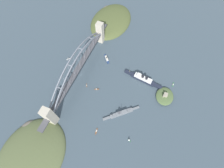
{
  "coord_description": "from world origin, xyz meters",
  "views": [
    {
      "loc": [
        162.24,
        142.89,
        317.36
      ],
      "look_at": [
        0.0,
        78.77,
        8.0
      ],
      "focal_mm": 25.65,
      "sensor_mm": 36.0,
      "label": 1
    }
  ],
  "objects_px": {
    "fort_island_mid_harbor": "(165,96)",
    "small_boat_3": "(129,140)",
    "seaplane_taxiing_near_bridge": "(68,59)",
    "naval_cruiser": "(121,113)",
    "small_boat_2": "(173,84)",
    "ocean_liner": "(143,79)",
    "small_boat_1": "(87,85)",
    "small_boat_4": "(97,89)",
    "harbor_ferry_steamer": "(107,59)",
    "harbor_arch_bridge": "(79,67)",
    "small_boat_0": "(96,131)"
  },
  "relations": [
    {
      "from": "fort_island_mid_harbor",
      "to": "small_boat_3",
      "type": "height_order",
      "value": "fort_island_mid_harbor"
    },
    {
      "from": "seaplane_taxiing_near_bridge",
      "to": "small_boat_3",
      "type": "distance_m",
      "value": 238.5
    },
    {
      "from": "naval_cruiser",
      "to": "small_boat_2",
      "type": "xyz_separation_m",
      "value": [
        -107.82,
        86.67,
        -2.15
      ]
    },
    {
      "from": "ocean_liner",
      "to": "small_boat_1",
      "type": "distance_m",
      "value": 129.55
    },
    {
      "from": "small_boat_1",
      "to": "ocean_liner",
      "type": "bearing_deg",
      "value": 117.98
    },
    {
      "from": "small_boat_1",
      "to": "small_boat_4",
      "type": "xyz_separation_m",
      "value": [
        0.71,
        25.3,
        0.05
      ]
    },
    {
      "from": "naval_cruiser",
      "to": "harbor_ferry_steamer",
      "type": "relative_size",
      "value": 2.53
    },
    {
      "from": "naval_cruiser",
      "to": "small_boat_3",
      "type": "relative_size",
      "value": 8.58
    },
    {
      "from": "small_boat_3",
      "to": "small_boat_4",
      "type": "bearing_deg",
      "value": -127.08
    },
    {
      "from": "harbor_ferry_steamer",
      "to": "fort_island_mid_harbor",
      "type": "distance_m",
      "value": 164.2
    },
    {
      "from": "harbor_ferry_steamer",
      "to": "small_boat_4",
      "type": "relative_size",
      "value": 2.37
    },
    {
      "from": "harbor_arch_bridge",
      "to": "small_boat_1",
      "type": "bearing_deg",
      "value": 50.87
    },
    {
      "from": "ocean_liner",
      "to": "fort_island_mid_harbor",
      "type": "bearing_deg",
      "value": 66.39
    },
    {
      "from": "ocean_liner",
      "to": "small_boat_0",
      "type": "relative_size",
      "value": 7.14
    },
    {
      "from": "ocean_liner",
      "to": "harbor_ferry_steamer",
      "type": "bearing_deg",
      "value": -104.04
    },
    {
      "from": "seaplane_taxiing_near_bridge",
      "to": "harbor_arch_bridge",
      "type": "bearing_deg",
      "value": 59.46
    },
    {
      "from": "naval_cruiser",
      "to": "small_boat_0",
      "type": "relative_size",
      "value": 4.85
    },
    {
      "from": "small_boat_2",
      "to": "small_boat_3",
      "type": "height_order",
      "value": "small_boat_3"
    },
    {
      "from": "harbor_arch_bridge",
      "to": "ocean_liner",
      "type": "bearing_deg",
      "value": 106.16
    },
    {
      "from": "harbor_arch_bridge",
      "to": "harbor_ferry_steamer",
      "type": "relative_size",
      "value": 12.0
    },
    {
      "from": "ocean_liner",
      "to": "small_boat_2",
      "type": "bearing_deg",
      "value": 101.15
    },
    {
      "from": "ocean_liner",
      "to": "small_boat_3",
      "type": "bearing_deg",
      "value": 5.3
    },
    {
      "from": "small_boat_0",
      "to": "ocean_liner",
      "type": "bearing_deg",
      "value": 160.54
    },
    {
      "from": "ocean_liner",
      "to": "seaplane_taxiing_near_bridge",
      "type": "distance_m",
      "value": 189.21
    },
    {
      "from": "fort_island_mid_harbor",
      "to": "seaplane_taxiing_near_bridge",
      "type": "xyz_separation_m",
      "value": [
        -13.1,
        -244.43,
        -1.83
      ]
    },
    {
      "from": "seaplane_taxiing_near_bridge",
      "to": "small_boat_0",
      "type": "distance_m",
      "value": 192.43
    },
    {
      "from": "naval_cruiser",
      "to": "small_boat_4",
      "type": "height_order",
      "value": "naval_cruiser"
    },
    {
      "from": "naval_cruiser",
      "to": "seaplane_taxiing_near_bridge",
      "type": "distance_m",
      "value": 189.11
    },
    {
      "from": "ocean_liner",
      "to": "small_boat_4",
      "type": "xyz_separation_m",
      "value": [
        61.45,
        -89.05,
        -4.23
      ]
    },
    {
      "from": "ocean_liner",
      "to": "small_boat_4",
      "type": "height_order",
      "value": "ocean_liner"
    },
    {
      "from": "ocean_liner",
      "to": "naval_cruiser",
      "type": "distance_m",
      "value": 96.43
    },
    {
      "from": "harbor_arch_bridge",
      "to": "seaplane_taxiing_near_bridge",
      "type": "distance_m",
      "value": 64.16
    },
    {
      "from": "harbor_arch_bridge",
      "to": "small_boat_0",
      "type": "relative_size",
      "value": 23.03
    },
    {
      "from": "fort_island_mid_harbor",
      "to": "small_boat_2",
      "type": "height_order",
      "value": "fort_island_mid_harbor"
    },
    {
      "from": "small_boat_0",
      "to": "small_boat_1",
      "type": "height_order",
      "value": "small_boat_1"
    },
    {
      "from": "harbor_arch_bridge",
      "to": "small_boat_3",
      "type": "bearing_deg",
      "value": 57.2
    },
    {
      "from": "harbor_ferry_steamer",
      "to": "small_boat_3",
      "type": "relative_size",
      "value": 3.4
    },
    {
      "from": "small_boat_1",
      "to": "small_boat_2",
      "type": "bearing_deg",
      "value": 112.15
    },
    {
      "from": "fort_island_mid_harbor",
      "to": "small_boat_2",
      "type": "distance_m",
      "value": 39.61
    },
    {
      "from": "seaplane_taxiing_near_bridge",
      "to": "small_boat_1",
      "type": "height_order",
      "value": "seaplane_taxiing_near_bridge"
    },
    {
      "from": "seaplane_taxiing_near_bridge",
      "to": "small_boat_1",
      "type": "xyz_separation_m",
      "value": [
        49.56,
        74.52,
        -1.33
      ]
    },
    {
      "from": "naval_cruiser",
      "to": "ocean_liner",
      "type": "bearing_deg",
      "value": 168.58
    },
    {
      "from": "harbor_ferry_steamer",
      "to": "small_boat_2",
      "type": "bearing_deg",
      "value": 85.95
    },
    {
      "from": "harbor_arch_bridge",
      "to": "small_boat_0",
      "type": "height_order",
      "value": "harbor_arch_bridge"
    },
    {
      "from": "seaplane_taxiing_near_bridge",
      "to": "small_boat_4",
      "type": "bearing_deg",
      "value": 63.27
    },
    {
      "from": "seaplane_taxiing_near_bridge",
      "to": "small_boat_0",
      "type": "xyz_separation_m",
      "value": [
        134.86,
        137.26,
        -1.43
      ]
    },
    {
      "from": "harbor_arch_bridge",
      "to": "fort_island_mid_harbor",
      "type": "xyz_separation_m",
      "value": [
        -16.1,
        194.94,
        -26.71
      ]
    },
    {
      "from": "harbor_arch_bridge",
      "to": "ocean_liner",
      "type": "xyz_separation_m",
      "value": [
        -40.39,
        139.37,
        -25.59
      ]
    },
    {
      "from": "harbor_arch_bridge",
      "to": "small_boat_4",
      "type": "distance_m",
      "value": 62.17
    },
    {
      "from": "naval_cruiser",
      "to": "small_boat_1",
      "type": "bearing_deg",
      "value": -109.51
    }
  ]
}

